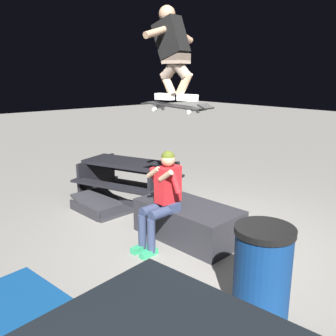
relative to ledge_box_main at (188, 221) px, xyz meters
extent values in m
plane|color=gray|center=(-0.29, -0.08, -0.25)|extent=(40.00, 40.00, 0.00)
cube|color=#28282D|center=(0.00, 0.00, 0.00)|extent=(1.59, 0.89, 0.51)
cube|color=#2D3856|center=(0.04, 0.35, 0.31)|extent=(0.32, 0.20, 0.12)
cube|color=red|center=(0.04, 0.35, 0.62)|extent=(0.22, 0.35, 0.50)
sphere|color=tan|center=(0.04, 0.35, 0.97)|extent=(0.20, 0.20, 0.20)
sphere|color=#485319|center=(0.04, 0.35, 0.99)|extent=(0.19, 0.19, 0.19)
cylinder|color=red|center=(-0.16, 0.39, 0.70)|extent=(0.20, 0.09, 0.29)
cylinder|color=tan|center=(-0.09, 0.50, 0.80)|extent=(0.24, 0.09, 0.19)
cylinder|color=red|center=(0.24, 0.42, 0.70)|extent=(0.20, 0.09, 0.29)
cylinder|color=tan|center=(0.15, 0.51, 0.80)|extent=(0.24, 0.09, 0.19)
cylinder|color=#2D3856|center=(-0.06, 0.54, 0.29)|extent=(0.17, 0.41, 0.14)
cylinder|color=#2D3856|center=(-0.08, 0.74, 0.02)|extent=(0.11, 0.11, 0.47)
cube|color=#2D9E66|center=(-0.08, 0.79, -0.21)|extent=(0.12, 0.27, 0.08)
cylinder|color=#2D3856|center=(0.12, 0.55, 0.29)|extent=(0.17, 0.41, 0.14)
cylinder|color=#2D3856|center=(0.10, 0.75, 0.02)|extent=(0.11, 0.11, 0.47)
cube|color=#2D9E66|center=(0.10, 0.80, -0.21)|extent=(0.12, 0.27, 0.08)
cube|color=black|center=(-0.13, 0.37, 1.69)|extent=(0.82, 0.34, 0.07)
cube|color=black|center=(0.31, 0.45, 1.71)|extent=(0.15, 0.22, 0.05)
cube|color=black|center=(-0.57, 0.29, 1.71)|extent=(0.15, 0.22, 0.06)
cube|color=#99999E|center=(0.15, 0.42, 1.67)|extent=(0.09, 0.17, 0.03)
cylinder|color=white|center=(0.13, 0.50, 1.64)|extent=(0.06, 0.04, 0.05)
cylinder|color=white|center=(0.16, 0.33, 1.64)|extent=(0.06, 0.04, 0.05)
cube|color=#99999E|center=(-0.41, 0.32, 1.67)|extent=(0.09, 0.17, 0.03)
cylinder|color=white|center=(-0.42, 0.41, 1.64)|extent=(0.06, 0.04, 0.05)
cylinder|color=white|center=(-0.39, 0.23, 1.64)|extent=(0.06, 0.04, 0.05)
cube|color=white|center=(0.05, 0.40, 1.80)|extent=(0.27, 0.14, 0.08)
cube|color=white|center=(-0.31, 0.34, 1.80)|extent=(0.27, 0.14, 0.08)
cylinder|color=tan|center=(-0.01, 0.39, 1.96)|extent=(0.25, 0.14, 0.31)
cylinder|color=#716053|center=(-0.08, 0.38, 2.16)|extent=(0.35, 0.19, 0.33)
cylinder|color=tan|center=(-0.25, 0.35, 1.96)|extent=(0.25, 0.14, 0.31)
cylinder|color=#716053|center=(-0.18, 0.36, 2.16)|extent=(0.35, 0.19, 0.33)
cube|color=#716053|center=(-0.13, 0.37, 2.26)|extent=(0.33, 0.25, 0.12)
cube|color=black|center=(-0.05, 0.38, 2.50)|extent=(0.48, 0.30, 0.52)
sphere|color=tan|center=(0.01, 0.39, 2.78)|extent=(0.20, 0.20, 0.20)
cylinder|color=tan|center=(-0.07, 0.60, 2.56)|extent=(0.16, 0.45, 0.19)
cylinder|color=tan|center=(0.01, 0.17, 2.56)|extent=(0.16, 0.45, 0.19)
cube|color=#28282D|center=(1.78, 0.38, -0.22)|extent=(1.01, 0.78, 0.06)
cube|color=#28282D|center=(1.78, 0.38, -0.16)|extent=(0.98, 0.78, 0.36)
cube|color=#28282D|center=(1.78, 0.74, -0.17)|extent=(0.87, 0.09, 0.17)
cube|color=#28282D|center=(1.78, 0.02, -0.17)|extent=(0.87, 0.09, 0.17)
cube|color=black|center=(1.94, -0.31, 0.47)|extent=(1.84, 1.27, 0.06)
cube|color=black|center=(1.74, 0.20, 0.17)|extent=(1.67, 0.84, 0.04)
cube|color=black|center=(2.14, -0.83, 0.17)|extent=(1.67, 0.84, 0.04)
cube|color=black|center=(2.66, -0.04, 0.11)|extent=(0.45, 1.05, 0.72)
cube|color=black|center=(1.22, -0.59, 0.11)|extent=(0.45, 1.05, 0.72)
cylinder|color=navy|center=(-1.82, 0.78, 0.21)|extent=(0.53, 0.53, 0.93)
cylinder|color=black|center=(-1.82, 0.78, 0.70)|extent=(0.56, 0.56, 0.06)
camera|label=1|loc=(-3.57, 3.45, 2.09)|focal=39.00mm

